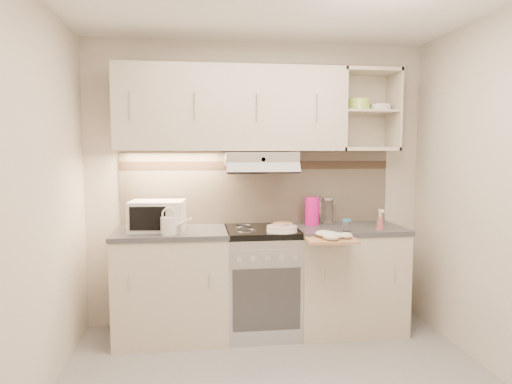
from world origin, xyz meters
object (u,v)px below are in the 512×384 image
Objects in this scene: pink_pitcher at (312,211)px; cutting_board at (330,239)px; microwave at (157,216)px; watering_can at (170,225)px; glass_jar at (327,210)px; spray_bottle at (380,221)px; plate_stack at (282,229)px; electric_range at (262,280)px.

pink_pitcher is 0.65× the size of cutting_board.
cutting_board is (1.34, -0.39, -0.15)m from microwave.
glass_jar reaches higher than watering_can.
microwave is 1.83m from spray_bottle.
watering_can is 1.39× the size of spray_bottle.
glass_jar is (1.36, 0.39, 0.04)m from watering_can.
watering_can is 0.89m from plate_stack.
electric_range is 1.11m from spray_bottle.
glass_jar reaches higher than spray_bottle.
glass_jar is 0.61m from cutting_board.
spray_bottle is at bearing 24.96° from cutting_board.
electric_range is 3.67× the size of plate_stack.
watering_can reaches higher than electric_range.
spray_bottle is at bearing 7.69° from watering_can.
pink_pitcher is (1.32, 0.12, 0.00)m from microwave.
electric_range is 0.75m from pink_pitcher.
electric_range is at bearing 22.00° from watering_can.
watering_can is at bearing 174.54° from cutting_board.
pink_pitcher reaches higher than spray_bottle.
microwave is at bearing 167.44° from cutting_board.
pink_pitcher reaches higher than electric_range.
pink_pitcher is at bearing 42.69° from plate_stack.
microwave reaches higher than plate_stack.
cutting_board is (0.02, -0.50, -0.15)m from pink_pitcher.
microwave is at bearing 169.58° from plate_stack.
spray_bottle is (1.82, -0.20, -0.05)m from microwave.
plate_stack is at bearing -5.36° from microwave.
glass_jar reaches higher than plate_stack.
microwave is at bearing -175.69° from pink_pitcher.
plate_stack is 1.05× the size of glass_jar.
pink_pitcher is 0.17m from glass_jar.
spray_bottle is at bearing -33.05° from pink_pitcher.
microwave is 1.20× the size of cutting_board.
microwave is 0.23m from watering_can.
cutting_board is (-0.13, -0.58, -0.15)m from glass_jar.
pink_pitcher is 0.52m from cutting_board.
microwave is 1.97× the size of glass_jar.
watering_can is 0.66× the size of cutting_board.
cutting_board is (-0.48, -0.19, -0.10)m from spray_bottle.
spray_bottle is 0.48× the size of cutting_board.
cutting_board is (0.34, -0.20, -0.05)m from plate_stack.
microwave is 2.53× the size of spray_bottle.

